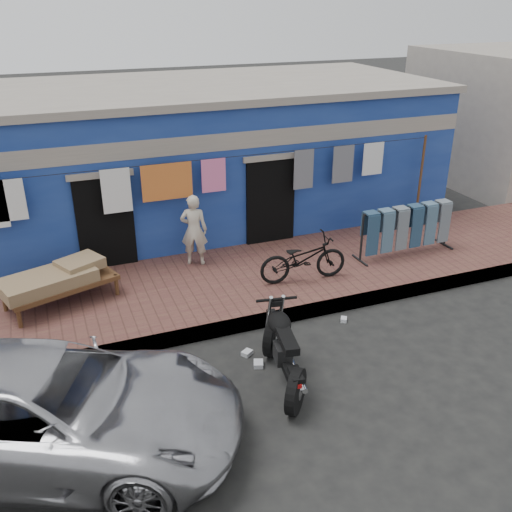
# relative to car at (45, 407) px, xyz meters

# --- Properties ---
(ground) EXTENTS (80.00, 80.00, 0.00)m
(ground) POSITION_rel_car_xyz_m (3.62, 0.22, -0.69)
(ground) COLOR black
(ground) RESTS_ON ground
(sidewalk) EXTENTS (28.00, 3.00, 0.25)m
(sidewalk) POSITION_rel_car_xyz_m (3.62, 3.22, -0.57)
(sidewalk) COLOR brown
(sidewalk) RESTS_ON ground
(curb) EXTENTS (28.00, 0.10, 0.25)m
(curb) POSITION_rel_car_xyz_m (3.62, 1.77, -0.57)
(curb) COLOR gray
(curb) RESTS_ON ground
(building) EXTENTS (12.20, 5.20, 3.36)m
(building) POSITION_rel_car_xyz_m (3.62, 7.20, 0.99)
(building) COLOR navy
(building) RESTS_ON ground
(clothesline) EXTENTS (10.06, 0.06, 2.10)m
(clothesline) POSITION_rel_car_xyz_m (3.16, 4.47, 1.11)
(clothesline) COLOR brown
(clothesline) RESTS_ON sidewalk
(car) EXTENTS (5.41, 4.09, 1.39)m
(car) POSITION_rel_car_xyz_m (0.00, 0.00, 0.00)
(car) COLOR #B6B6BB
(car) RESTS_ON ground
(seated_person) EXTENTS (0.62, 0.52, 1.46)m
(seated_person) POSITION_rel_car_xyz_m (3.06, 4.16, 0.29)
(seated_person) COLOR beige
(seated_person) RESTS_ON sidewalk
(bicycle) EXTENTS (1.73, 0.74, 1.09)m
(bicycle) POSITION_rel_car_xyz_m (4.77, 2.70, 0.10)
(bicycle) COLOR black
(bicycle) RESTS_ON sidewalk
(motorcycle) EXTENTS (1.23, 1.97, 1.14)m
(motorcycle) POSITION_rel_car_xyz_m (3.29, 0.26, -0.13)
(motorcycle) COLOR black
(motorcycle) RESTS_ON ground
(charpoy) EXTENTS (2.57, 2.16, 0.67)m
(charpoy) POSITION_rel_car_xyz_m (0.41, 3.45, -0.11)
(charpoy) COLOR brown
(charpoy) RESTS_ON sidewalk
(jeans_rack) EXTENTS (2.28, 0.56, 1.08)m
(jeans_rack) POSITION_rel_car_xyz_m (7.30, 3.04, 0.10)
(jeans_rack) COLOR black
(jeans_rack) RESTS_ON sidewalk
(litter_a) EXTENTS (0.21, 0.20, 0.07)m
(litter_a) POSITION_rel_car_xyz_m (3.02, 1.07, -0.66)
(litter_a) COLOR silver
(litter_a) RESTS_ON ground
(litter_b) EXTENTS (0.16, 0.17, 0.07)m
(litter_b) POSITION_rel_car_xyz_m (4.97, 1.42, -0.66)
(litter_b) COLOR silver
(litter_b) RESTS_ON ground
(litter_c) EXTENTS (0.20, 0.22, 0.07)m
(litter_c) POSITION_rel_car_xyz_m (3.08, 0.73, -0.66)
(litter_c) COLOR silver
(litter_c) RESTS_ON ground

